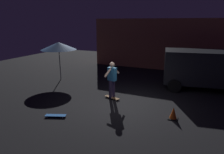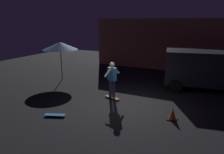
{
  "view_description": "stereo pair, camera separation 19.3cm",
  "coord_description": "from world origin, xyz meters",
  "px_view_note": "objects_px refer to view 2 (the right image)",
  "views": [
    {
      "loc": [
        2.73,
        -7.4,
        3.47
      ],
      "look_at": [
        -0.81,
        0.58,
        1.05
      ],
      "focal_mm": 32.0,
      "sensor_mm": 36.0,
      "label": 1
    },
    {
      "loc": [
        2.9,
        -7.32,
        3.47
      ],
      "look_at": [
        -0.81,
        0.58,
        1.05
      ],
      "focal_mm": 32.0,
      "sensor_mm": 36.0,
      "label": 2
    }
  ],
  "objects_px": {
    "skater": "(112,77)",
    "parked_van": "(212,68)",
    "skateboard_spare": "(55,115)",
    "patio_umbrella": "(60,46)",
    "skateboard_ridden": "(112,97)",
    "traffic_cone": "(172,114)"
  },
  "relations": [
    {
      "from": "parked_van",
      "to": "skateboard_spare",
      "type": "bearing_deg",
      "value": -131.65
    },
    {
      "from": "parked_van",
      "to": "patio_umbrella",
      "type": "xyz_separation_m",
      "value": [
        -8.34,
        -1.7,
        0.91
      ]
    },
    {
      "from": "parked_van",
      "to": "skater",
      "type": "relative_size",
      "value": 2.91
    },
    {
      "from": "skateboard_spare",
      "to": "skater",
      "type": "xyz_separation_m",
      "value": [
        1.19,
        2.57,
        0.98
      ]
    },
    {
      "from": "skateboard_ridden",
      "to": "skateboard_spare",
      "type": "distance_m",
      "value": 2.83
    },
    {
      "from": "skater",
      "to": "traffic_cone",
      "type": "height_order",
      "value": "skater"
    },
    {
      "from": "skateboard_spare",
      "to": "parked_van",
      "type": "bearing_deg",
      "value": 48.35
    },
    {
      "from": "patio_umbrella",
      "to": "skateboard_spare",
      "type": "bearing_deg",
      "value": -54.34
    },
    {
      "from": "skater",
      "to": "parked_van",
      "type": "bearing_deg",
      "value": 39.54
    },
    {
      "from": "parked_van",
      "to": "patio_umbrella",
      "type": "height_order",
      "value": "patio_umbrella"
    },
    {
      "from": "parked_van",
      "to": "skateboard_ridden",
      "type": "height_order",
      "value": "parked_van"
    },
    {
      "from": "patio_umbrella",
      "to": "skateboard_ridden",
      "type": "xyz_separation_m",
      "value": [
        4.24,
        -1.68,
        -2.02
      ]
    },
    {
      "from": "skateboard_spare",
      "to": "skater",
      "type": "bearing_deg",
      "value": 65.05
    },
    {
      "from": "patio_umbrella",
      "to": "traffic_cone",
      "type": "xyz_separation_m",
      "value": [
        7.12,
        -2.61,
        -1.86
      ]
    },
    {
      "from": "patio_umbrella",
      "to": "traffic_cone",
      "type": "height_order",
      "value": "patio_umbrella"
    },
    {
      "from": "skateboard_ridden",
      "to": "skater",
      "type": "distance_m",
      "value": 0.98
    },
    {
      "from": "skateboard_ridden",
      "to": "skater",
      "type": "height_order",
      "value": "skater"
    },
    {
      "from": "skateboard_spare",
      "to": "traffic_cone",
      "type": "height_order",
      "value": "traffic_cone"
    },
    {
      "from": "skateboard_spare",
      "to": "traffic_cone",
      "type": "relative_size",
      "value": 1.74
    },
    {
      "from": "patio_umbrella",
      "to": "skater",
      "type": "distance_m",
      "value": 4.68
    },
    {
      "from": "patio_umbrella",
      "to": "skateboard_ridden",
      "type": "height_order",
      "value": "patio_umbrella"
    },
    {
      "from": "patio_umbrella",
      "to": "skater",
      "type": "xyz_separation_m",
      "value": [
        4.24,
        -1.68,
        -1.04
      ]
    }
  ]
}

